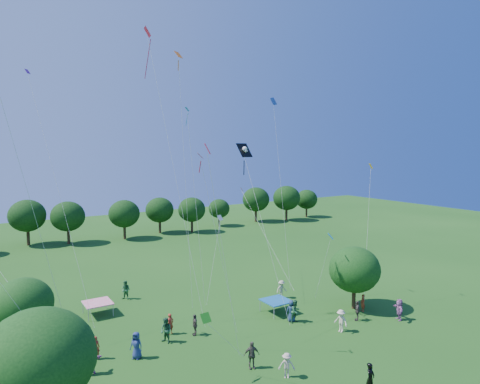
# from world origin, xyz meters

# --- Properties ---
(near_tree_west) EXTENTS (5.15, 5.15, 6.66)m
(near_tree_west) POSITION_xyz_m (-13.24, 10.34, 4.33)
(near_tree_west) COLOR #422B19
(near_tree_west) RESTS_ON ground
(near_tree_north) EXTENTS (4.04, 4.04, 4.99)m
(near_tree_north) POSITION_xyz_m (-12.80, 22.00, 3.16)
(near_tree_north) COLOR #422B19
(near_tree_north) RESTS_ON ground
(near_tree_east) EXTENTS (4.42, 4.42, 5.48)m
(near_tree_east) POSITION_xyz_m (12.33, 14.87, 3.48)
(near_tree_east) COLOR #422B19
(near_tree_east) RESTS_ON ground
(treeline) EXTENTS (88.01, 8.77, 6.77)m
(treeline) POSITION_xyz_m (-1.73, 55.43, 4.09)
(treeline) COLOR #422B19
(treeline) RESTS_ON ground
(tent_red_stripe) EXTENTS (2.20, 2.20, 1.10)m
(tent_red_stripe) POSITION_xyz_m (-6.97, 25.36, 1.04)
(tent_red_stripe) COLOR #DF1A46
(tent_red_stripe) RESTS_ON ground
(tent_blue) EXTENTS (2.20, 2.20, 1.10)m
(tent_blue) POSITION_xyz_m (6.01, 17.69, 1.04)
(tent_blue) COLOR #175895
(tent_blue) RESTS_ON ground
(man_in_black) EXTENTS (0.76, 0.61, 1.78)m
(man_in_black) POSITION_xyz_m (3.23, 5.20, 0.89)
(man_in_black) COLOR black
(man_in_black) RESTS_ON ground
(crowd_person_0) EXTENTS (0.98, 0.82, 1.75)m
(crowd_person_0) POSITION_xyz_m (5.91, 15.56, 0.87)
(crowd_person_0) COLOR navy
(crowd_person_0) RESTS_ON ground
(crowd_person_1) EXTENTS (0.69, 0.58, 1.58)m
(crowd_person_1) POSITION_xyz_m (-3.30, 18.58, 0.79)
(crowd_person_1) COLOR maroon
(crowd_person_1) RESTS_ON ground
(crowd_person_2) EXTENTS (0.81, 1.02, 1.83)m
(crowd_person_2) POSITION_xyz_m (-4.15, 17.39, 0.92)
(crowd_person_2) COLOR #225032
(crowd_person_2) RESTS_ON ground
(crowd_person_3) EXTENTS (0.69, 1.20, 1.73)m
(crowd_person_3) POSITION_xyz_m (7.83, 12.00, 0.87)
(crowd_person_3) COLOR beige
(crowd_person_3) RESTS_ON ground
(crowd_person_4) EXTENTS (1.13, 0.75, 1.77)m
(crowd_person_4) POSITION_xyz_m (-0.95, 11.13, 0.88)
(crowd_person_4) COLOR #49443A
(crowd_person_4) RESTS_ON ground
(crowd_person_5) EXTENTS (1.56, 0.61, 1.66)m
(crowd_person_5) POSITION_xyz_m (-9.77, 15.89, 0.83)
(crowd_person_5) COLOR #AB6493
(crowd_person_5) RESTS_ON ground
(crowd_person_6) EXTENTS (0.94, 0.99, 1.81)m
(crowd_person_6) POSITION_xyz_m (-6.71, 16.31, 0.90)
(crowd_person_6) COLOR navy
(crowd_person_6) RESTS_ON ground
(crowd_person_7) EXTENTS (0.65, 0.49, 1.58)m
(crowd_person_7) POSITION_xyz_m (-9.04, 17.68, 0.79)
(crowd_person_7) COLOR maroon
(crowd_person_7) RESTS_ON ground
(crowd_person_8) EXTENTS (0.97, 0.61, 1.84)m
(crowd_person_8) POSITION_xyz_m (6.08, 15.27, 0.92)
(crowd_person_8) COLOR #2A6339
(crowd_person_8) RESTS_ON ground
(crowd_person_9) EXTENTS (1.12, 0.53, 1.69)m
(crowd_person_9) POSITION_xyz_m (8.57, 20.28, 0.85)
(crowd_person_9) COLOR #AFAC8C
(crowd_person_9) RESTS_ON ground
(crowd_person_10) EXTENTS (0.99, 0.97, 1.62)m
(crowd_person_10) POSITION_xyz_m (10.57, 12.85, 0.81)
(crowd_person_10) COLOR #453E37
(crowd_person_10) RESTS_ON ground
(crowd_person_11) EXTENTS (1.37, 1.70, 1.76)m
(crowd_person_11) POSITION_xyz_m (13.54, 11.10, 0.88)
(crowd_person_11) COLOR #A05D9C
(crowd_person_11) RESTS_ON ground
(crowd_person_12) EXTENTS (0.91, 0.78, 1.63)m
(crowd_person_12) POSITION_xyz_m (-13.03, 19.32, 0.81)
(crowd_person_12) COLOR #1A1E4D
(crowd_person_12) RESTS_ON ground
(crowd_person_13) EXTENTS (0.53, 0.65, 1.50)m
(crowd_person_13) POSITION_xyz_m (12.45, 13.94, 0.75)
(crowd_person_13) COLOR maroon
(crowd_person_13) RESTS_ON ground
(crowd_person_14) EXTENTS (0.94, 0.96, 1.76)m
(crowd_person_14) POSITION_xyz_m (-3.84, 27.73, 0.88)
(crowd_person_14) COLOR #2A6337
(crowd_person_14) RESTS_ON ground
(crowd_person_15) EXTENTS (1.09, 1.00, 1.57)m
(crowd_person_15) POSITION_xyz_m (0.23, 9.04, 0.78)
(crowd_person_15) COLOR #BAA495
(crowd_person_15) RESTS_ON ground
(crowd_person_16) EXTENTS (0.62, 1.01, 1.60)m
(crowd_person_16) POSITION_xyz_m (-1.83, 17.46, 0.80)
(crowd_person_16) COLOR #403733
(crowd_person_16) RESTS_ON ground
(pirate_kite) EXTENTS (1.43, 6.22, 13.06)m
(pirate_kite) POSITION_xyz_m (3.11, 18.12, 13.62)
(pirate_kite) COLOR black
(red_high_kite) EXTENTS (1.80, 6.68, 21.87)m
(red_high_kite) POSITION_xyz_m (-3.16, 20.97, 19.25)
(red_high_kite) COLOR red
(small_kite_0) EXTENTS (3.62, 2.70, 12.90)m
(small_kite_0) POSITION_xyz_m (-4.84, 8.82, 11.54)
(small_kite_0) COLOR red
(small_kite_1) EXTENTS (0.80, 1.95, 20.19)m
(small_kite_1) POSITION_xyz_m (-1.17, 20.77, 17.24)
(small_kite_1) COLOR orange
(small_kite_2) EXTENTS (4.57, 5.30, 18.68)m
(small_kite_2) POSITION_xyz_m (-13.68, 11.12, 13.98)
(small_kite_2) COLOR #D5E013
(small_kite_4) EXTENTS (0.87, 1.76, 15.92)m
(small_kite_4) POSITION_xyz_m (-0.47, 20.45, 12.95)
(small_kite_4) COLOR #1379C0
(small_kite_5) EXTENTS (2.84, 8.29, 18.88)m
(small_kite_5) POSITION_xyz_m (-10.36, 25.15, 14.04)
(small_kite_5) COLOR #7C199B
(small_kite_6) EXTENTS (2.53, 1.87, 6.95)m
(small_kite_6) POSITION_xyz_m (2.15, 20.84, 7.01)
(small_kite_6) COLOR silver
(small_kite_7) EXTENTS (1.16, 1.30, 5.65)m
(small_kite_7) POSITION_xyz_m (9.48, 15.11, 6.22)
(small_kite_7) COLOR #0D8CCD
(small_kite_8) EXTENTS (2.75, 0.83, 12.37)m
(small_kite_8) POSITION_xyz_m (-2.45, 14.04, 11.03)
(small_kite_8) COLOR red
(small_kite_9) EXTENTS (2.18, 11.94, 8.27)m
(small_kite_9) POSITION_xyz_m (9.91, 27.26, 7.43)
(small_kite_9) COLOR #D0620A
(small_kite_10) EXTENTS (3.93, 3.18, 11.30)m
(small_kite_10) POSITION_xyz_m (14.81, 15.61, 10.21)
(small_kite_10) COLOR orange
(small_kite_11) EXTENTS (2.57, 0.83, 2.96)m
(small_kite_11) POSITION_xyz_m (-4.01, 11.17, 3.81)
(small_kite_11) COLOR #1E7A16
(small_kite_12) EXTENTS (0.53, 3.33, 17.27)m
(small_kite_12) POSITION_xyz_m (8.44, 21.12, 15.36)
(small_kite_12) COLOR #122AB4
(small_kite_13) EXTENTS (3.00, 5.08, 5.06)m
(small_kite_13) POSITION_xyz_m (-13.98, 22.95, 5.49)
(small_kite_13) COLOR #831890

